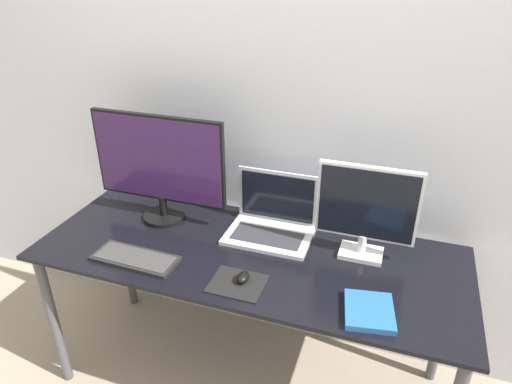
% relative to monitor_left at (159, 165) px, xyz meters
% --- Properties ---
extents(wall_back, '(7.00, 0.05, 2.50)m').
position_rel_monitor_left_xyz_m(wall_back, '(0.48, 0.28, 0.20)').
color(wall_back, silver).
rests_on(wall_back, ground_plane).
extents(desk, '(1.83, 0.71, 0.77)m').
position_rel_monitor_left_xyz_m(desk, '(0.48, -0.14, -0.37)').
color(desk, black).
rests_on(desk, ground_plane).
extents(monitor_left, '(0.64, 0.20, 0.52)m').
position_rel_monitor_left_xyz_m(monitor_left, '(0.00, 0.00, 0.00)').
color(monitor_left, black).
rests_on(monitor_left, desk).
extents(monitor_right, '(0.41, 0.13, 0.41)m').
position_rel_monitor_left_xyz_m(monitor_right, '(0.94, 0.00, -0.06)').
color(monitor_right, silver).
rests_on(monitor_right, desk).
extents(laptop, '(0.38, 0.27, 0.27)m').
position_rel_monitor_left_xyz_m(laptop, '(0.53, 0.05, -0.22)').
color(laptop, silver).
rests_on(laptop, desk).
extents(keyboard, '(0.37, 0.16, 0.02)m').
position_rel_monitor_left_xyz_m(keyboard, '(0.06, -0.35, -0.27)').
color(keyboard, black).
rests_on(keyboard, desk).
extents(mousepad, '(0.21, 0.17, 0.00)m').
position_rel_monitor_left_xyz_m(mousepad, '(0.52, -0.35, -0.28)').
color(mousepad, black).
rests_on(mousepad, desk).
extents(mouse, '(0.04, 0.07, 0.04)m').
position_rel_monitor_left_xyz_m(mouse, '(0.53, -0.33, -0.26)').
color(mouse, black).
rests_on(mouse, mousepad).
extents(book, '(0.20, 0.22, 0.02)m').
position_rel_monitor_left_xyz_m(book, '(1.02, -0.35, -0.27)').
color(book, '#235B9E').
rests_on(book, desk).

